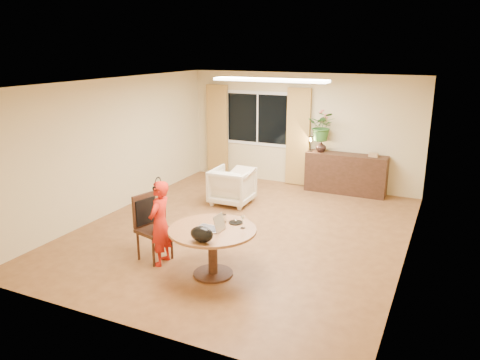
{
  "coord_description": "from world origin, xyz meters",
  "views": [
    {
      "loc": [
        3.24,
        -7.05,
        3.18
      ],
      "look_at": [
        0.04,
        -0.2,
        1.0
      ],
      "focal_mm": 35.0,
      "sensor_mm": 36.0,
      "label": 1
    }
  ],
  "objects_px": {
    "dining_chair": "(154,228)",
    "child": "(160,223)",
    "dining_table": "(213,239)",
    "armchair": "(232,186)",
    "sideboard": "(346,174)"
  },
  "relations": [
    {
      "from": "dining_chair",
      "to": "child",
      "type": "relative_size",
      "value": 0.78
    },
    {
      "from": "dining_table",
      "to": "dining_chair",
      "type": "bearing_deg",
      "value": 176.2
    },
    {
      "from": "dining_table",
      "to": "armchair",
      "type": "bearing_deg",
      "value": 110.94
    },
    {
      "from": "dining_chair",
      "to": "child",
      "type": "bearing_deg",
      "value": -8.94
    },
    {
      "from": "dining_table",
      "to": "child",
      "type": "bearing_deg",
      "value": -179.7
    },
    {
      "from": "sideboard",
      "to": "dining_chair",
      "type": "bearing_deg",
      "value": -112.09
    },
    {
      "from": "dining_chair",
      "to": "armchair",
      "type": "xyz_separation_m",
      "value": [
        -0.09,
        2.9,
        -0.13
      ]
    },
    {
      "from": "armchair",
      "to": "dining_table",
      "type": "bearing_deg",
      "value": 109.58
    },
    {
      "from": "child",
      "to": "armchair",
      "type": "height_order",
      "value": "child"
    },
    {
      "from": "dining_table",
      "to": "dining_chair",
      "type": "relative_size",
      "value": 1.22
    },
    {
      "from": "dining_table",
      "to": "dining_chair",
      "type": "xyz_separation_m",
      "value": [
        -1.05,
        0.07,
        -0.05
      ]
    },
    {
      "from": "dining_chair",
      "to": "armchair",
      "type": "height_order",
      "value": "dining_chair"
    },
    {
      "from": "child",
      "to": "sideboard",
      "type": "bearing_deg",
      "value": 154.12
    },
    {
      "from": "sideboard",
      "to": "dining_table",
      "type": "bearing_deg",
      "value": -100.03
    },
    {
      "from": "armchair",
      "to": "child",
      "type": "bearing_deg",
      "value": 93.53
    }
  ]
}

